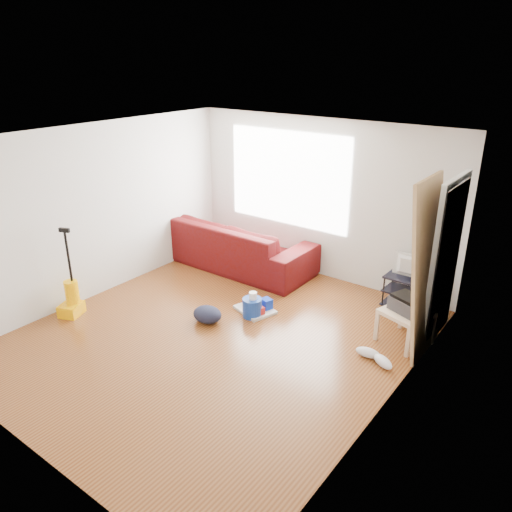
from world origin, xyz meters
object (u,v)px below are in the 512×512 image
Objects in this scene: tv_stand at (408,293)px; sofa at (236,265)px; side_table at (406,316)px; cleaning_tray at (257,307)px; bucket at (252,316)px; vacuum at (71,299)px; backpack at (208,322)px.

sofa is at bearing -173.13° from tv_stand.
tv_stand is at bearing 108.50° from side_table.
cleaning_tray is (1.25, -1.09, 0.06)m from sofa.
tv_stand reaches higher than sofa.
vacuum is (-2.03, -1.44, 0.23)m from bucket.
tv_stand is 2.53× the size of bucket.
backpack is at bearing -118.77° from cleaning_tray.
backpack is 1.91m from vacuum.
side_table is at bearing -69.93° from tv_stand.
vacuum is at bearing -141.27° from cleaning_tray.
side_table is at bearing 17.98° from bucket.
vacuum is at bearing -144.67° from bucket.
sofa is 2.15× the size of vacuum.
bucket is at bearing -135.23° from tv_stand.
sofa is 1.80m from bucket.
side_table is (3.21, -0.63, 0.36)m from sofa.
cleaning_tray is at bearing 105.26° from bucket.
vacuum is at bearing 74.57° from sofa.
vacuum is (-0.74, -2.69, 0.23)m from sofa.
side_table reaches higher than backpack.
side_table reaches higher than sofa.
side_table is (0.30, -0.90, 0.12)m from tv_stand.
backpack is (0.90, -1.73, 0.00)m from sofa.
bucket is 0.44× the size of cleaning_tray.
bucket reaches higher than backpack.
vacuum reaches higher than backpack.
tv_stand is (2.91, 0.27, 0.24)m from sofa.
tv_stand is 1.10× the size of cleaning_tray.
side_table is 1.63× the size of backpack.
cleaning_tray is at bearing 17.00° from vacuum.
sofa is 4.36× the size of cleaning_tray.
side_table is at bearing 168.95° from sofa.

